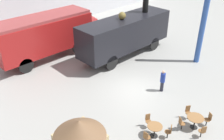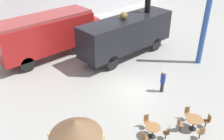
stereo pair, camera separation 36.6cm
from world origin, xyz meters
The scene contains 14 objects.
ground_plane centered at (0.00, 0.00, 0.00)m, with size 80.00×80.00×0.00m, color gray.
streamlined_locomotive centered at (-1.17, 8.73, 2.22)m, with size 10.34×2.77×3.73m.
steam_locomotive centered at (3.49, 4.28, 2.13)m, with size 9.17×2.49×5.71m.
cafe_table_mid centered at (-0.57, -5.09, 0.60)m, with size 0.94×0.94×0.74m.
cafe_table_far centered at (-2.77, -3.92, 0.56)m, with size 0.83×0.83×0.72m.
cafe_chair_3 centered at (-0.12, -4.37, 0.51)m, with size 0.39×0.40×0.87m.
cafe_chair_4 centered at (-1.28, -4.64, 0.51)m, with size 0.40×0.39×0.87m.
cafe_chair_5 centered at (-1.01, -5.80, 0.51)m, with size 0.39×0.40×0.87m.
cafe_chair_6 centered at (0.15, -5.53, 0.51)m, with size 0.40×0.39×0.87m.
cafe_chair_7 centered at (-2.31, -4.57, 0.51)m, with size 0.40×0.40×0.87m.
cafe_chair_8 centered at (-2.44, -3.21, 0.51)m, with size 0.38×0.40×0.87m.
cafe_chair_9 centered at (-3.56, -4.00, 0.51)m, with size 0.37×0.36×0.87m.
visitor_person centered at (1.14, -1.54, 0.89)m, with size 0.34×0.34×1.64m.
support_pillar centered at (6.98, -0.89, 4.00)m, with size 0.44×0.44×8.00m.
Camera 2 is at (-11.23, -9.96, 10.00)m, focal length 40.00 mm.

